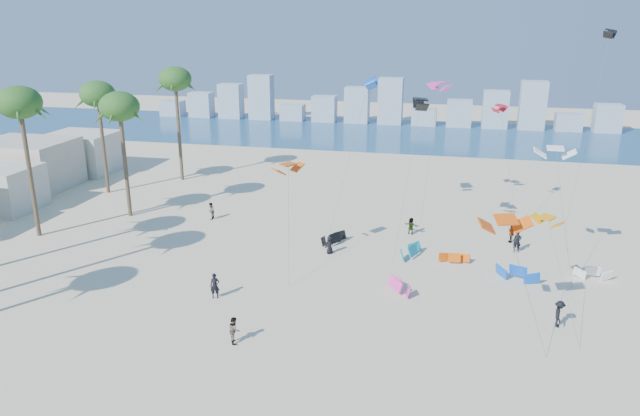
# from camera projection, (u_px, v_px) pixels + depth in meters

# --- Properties ---
(ground) EXTENTS (220.00, 220.00, 0.00)m
(ground) POSITION_uv_depth(u_px,v_px,m) (210.00, 359.00, 35.16)
(ground) COLOR beige
(ground) RESTS_ON ground
(ocean) EXTENTS (220.00, 220.00, 0.00)m
(ocean) POSITION_uv_depth(u_px,v_px,m) (375.00, 133.00, 102.01)
(ocean) COLOR navy
(ocean) RESTS_ON ground
(kitesurfer_near) EXTENTS (0.77, 0.61, 1.86)m
(kitesurfer_near) POSITION_uv_depth(u_px,v_px,m) (215.00, 286.00, 42.50)
(kitesurfer_near) COLOR black
(kitesurfer_near) RESTS_ON ground
(kitesurfer_mid) EXTENTS (0.97, 1.04, 1.71)m
(kitesurfer_mid) POSITION_uv_depth(u_px,v_px,m) (234.00, 330.00, 36.72)
(kitesurfer_mid) COLOR gray
(kitesurfer_mid) RESTS_ON ground
(kitesurfers_far) EXTENTS (30.96, 16.41, 1.86)m
(kitesurfers_far) POSITION_uv_depth(u_px,v_px,m) (416.00, 246.00, 49.96)
(kitesurfers_far) COLOR black
(kitesurfers_far) RESTS_ON ground
(grounded_kites) EXTENTS (23.45, 11.46, 1.07)m
(grounded_kites) POSITION_uv_depth(u_px,v_px,m) (450.00, 263.00, 47.66)
(grounded_kites) COLOR #FE38B2
(grounded_kites) RESTS_ON ground
(flying_kites) EXTENTS (32.86, 27.45, 18.52)m
(flying_kites) POSITION_uv_depth(u_px,v_px,m) (473.00, 122.00, 47.60)
(flying_kites) COLOR #EE570C
(flying_kites) RESTS_ON ground
(palm_row) EXTENTS (10.49, 44.80, 15.69)m
(palm_row) POSITION_uv_depth(u_px,v_px,m) (43.00, 108.00, 50.99)
(palm_row) COLOR brown
(palm_row) RESTS_ON ground
(distant_skyline) EXTENTS (85.00, 3.00, 8.40)m
(distant_skyline) POSITION_uv_depth(u_px,v_px,m) (376.00, 107.00, 110.60)
(distant_skyline) COLOR #9EADBF
(distant_skyline) RESTS_ON ground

